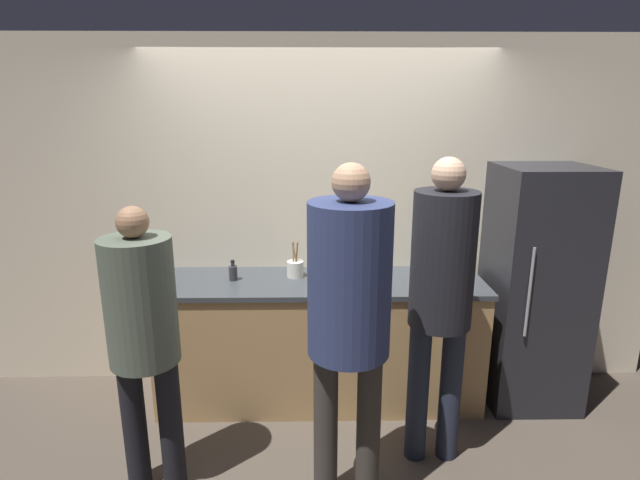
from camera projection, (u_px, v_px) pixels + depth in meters
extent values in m
plane|color=#4C4238|center=(320.00, 426.00, 3.40)|extent=(14.00, 14.00, 0.00)
cube|color=beige|center=(319.00, 218.00, 3.74)|extent=(5.20, 0.06, 2.60)
cube|color=tan|center=(320.00, 341.00, 3.65)|extent=(2.28, 0.65, 0.89)
cube|color=#383D42|center=(320.00, 282.00, 3.53)|extent=(2.31, 0.68, 0.03)
cube|color=#232328|center=(535.00, 287.00, 3.55)|extent=(0.62, 0.63, 1.73)
cylinder|color=#99999E|center=(529.00, 293.00, 3.21)|extent=(0.02, 0.02, 0.60)
cylinder|color=black|center=(134.00, 424.00, 2.79)|extent=(0.13, 0.13, 0.78)
cylinder|color=black|center=(171.00, 423.00, 2.79)|extent=(0.13, 0.13, 0.78)
cylinder|color=#515B4C|center=(140.00, 301.00, 2.60)|extent=(0.37, 0.37, 0.69)
sphere|color=#936B4C|center=(132.00, 222.00, 2.49)|extent=(0.16, 0.16, 0.16)
cylinder|color=#38332D|center=(326.00, 427.00, 2.67)|extent=(0.13, 0.13, 0.89)
cylinder|color=#38332D|center=(368.00, 427.00, 2.67)|extent=(0.13, 0.13, 0.89)
cylinder|color=navy|center=(349.00, 280.00, 2.46)|extent=(0.42, 0.42, 0.78)
sphere|color=tan|center=(351.00, 182.00, 2.33)|extent=(0.19, 0.19, 0.19)
cylinder|color=#232838|center=(418.00, 392.00, 3.01)|extent=(0.13, 0.13, 0.89)
cylinder|color=#232838|center=(450.00, 391.00, 3.01)|extent=(0.13, 0.13, 0.89)
cylinder|color=black|center=(443.00, 260.00, 2.79)|extent=(0.36, 0.36, 0.78)
sphere|color=#DBAD89|center=(449.00, 174.00, 2.67)|extent=(0.19, 0.19, 0.19)
cylinder|color=beige|center=(355.00, 281.00, 3.38)|extent=(0.36, 0.36, 0.08)
ellipsoid|color=yellow|center=(362.00, 273.00, 3.36)|extent=(0.15, 0.12, 0.04)
cylinder|color=silver|center=(295.00, 269.00, 3.57)|extent=(0.12, 0.12, 0.11)
cylinder|color=#99754C|center=(293.00, 256.00, 3.54)|extent=(0.01, 0.05, 0.21)
cylinder|color=#99754C|center=(297.00, 256.00, 3.55)|extent=(0.03, 0.04, 0.21)
cylinder|color=#99754C|center=(295.00, 257.00, 3.53)|extent=(0.05, 0.01, 0.21)
cylinder|color=#333338|center=(233.00, 273.00, 3.50)|extent=(0.06, 0.06, 0.10)
cylinder|color=#333338|center=(233.00, 264.00, 3.48)|extent=(0.03, 0.03, 0.03)
cylinder|color=black|center=(233.00, 261.00, 3.48)|extent=(0.03, 0.03, 0.01)
cylinder|color=#236033|center=(381.00, 268.00, 3.52)|extent=(0.06, 0.06, 0.17)
cylinder|color=#236033|center=(382.00, 253.00, 3.49)|extent=(0.03, 0.03, 0.05)
cylinder|color=black|center=(382.00, 248.00, 3.48)|extent=(0.03, 0.03, 0.02)
cylinder|color=gold|center=(453.00, 275.00, 3.48)|extent=(0.07, 0.07, 0.09)
cylinder|color=white|center=(365.00, 269.00, 3.62)|extent=(0.08, 0.08, 0.09)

